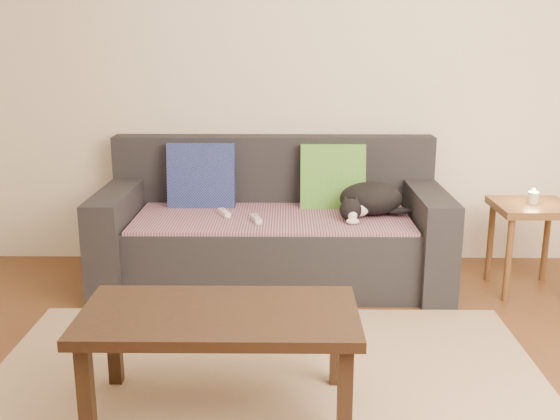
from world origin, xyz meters
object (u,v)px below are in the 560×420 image
Objects in this scene: cat at (369,200)px; side_table at (531,219)px; wii_remote_a at (224,213)px; coffee_table at (220,324)px; wii_remote_b at (256,219)px; sofa at (273,232)px.

cat reaches higher than side_table.
side_table is at bearing -115.61° from wii_remote_a.
wii_remote_b is at bearing 86.28° from coffee_table.
wii_remote_a is 0.24m from wii_remote_b.
cat reaches higher than wii_remote_b.
wii_remote_b is at bearing -147.17° from wii_remote_a.
wii_remote_b is (-0.68, -0.15, -0.08)m from cat.
wii_remote_a reaches higher than coffee_table.
side_table is at bearing -20.24° from cat.
sofa is 0.34m from wii_remote_a.
wii_remote_a is at bearing -164.51° from sofa.
cat is 3.10× the size of wii_remote_b.
cat reaches higher than coffee_table.
wii_remote_b is (-0.09, -0.22, 0.15)m from sofa.
cat is 1.67m from coffee_table.
sofa reaches higher than side_table.
wii_remote_b reaches higher than coffee_table.
side_table is 2.19m from coffee_table.
sofa is 3.87× the size of side_table.
sofa is at bearing 160.08° from cat.
coffee_table is (-0.09, -1.32, -0.07)m from wii_remote_b.
sofa is 14.00× the size of wii_remote_a.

